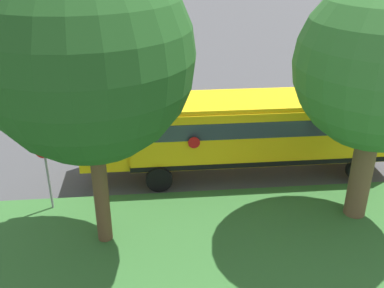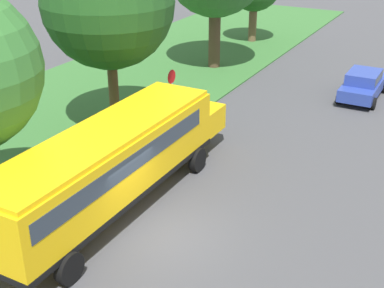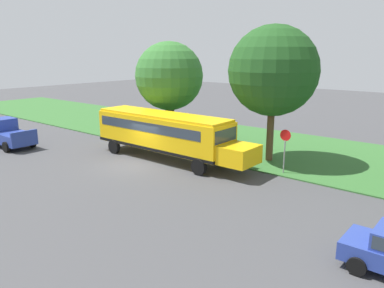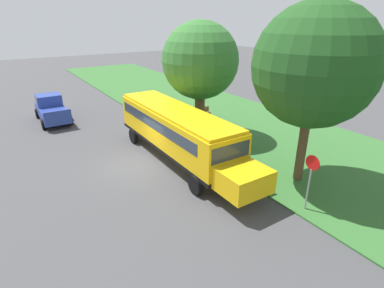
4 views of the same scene
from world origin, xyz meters
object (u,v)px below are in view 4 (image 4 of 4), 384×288
at_px(oak_tree_beside_bus, 201,62).
at_px(park_bench, 201,112).
at_px(pickup_truck, 51,108).
at_px(oak_tree_roadside_mid, 314,67).
at_px(stop_sign, 310,176).
at_px(school_bus, 177,130).

distance_m(oak_tree_beside_bus, park_bench, 6.41).
bearing_deg(oak_tree_beside_bus, pickup_truck, -48.15).
xyz_separation_m(oak_tree_roadside_mid, stop_sign, (2.00, 2.09, -4.23)).
bearing_deg(oak_tree_beside_bus, stop_sign, 82.61).
bearing_deg(pickup_truck, stop_sign, 109.93).
distance_m(pickup_truck, park_bench, 12.73).
bearing_deg(park_bench, stop_sign, 74.79).
xyz_separation_m(pickup_truck, oak_tree_roadside_mid, (-9.30, 18.05, 4.89)).
bearing_deg(stop_sign, oak_tree_roadside_mid, -133.78).
height_order(pickup_truck, park_bench, pickup_truck).
bearing_deg(oak_tree_roadside_mid, park_bench, -98.55).
distance_m(school_bus, stop_sign, 8.04).
height_order(stop_sign, park_bench, stop_sign).
distance_m(school_bus, park_bench, 8.69).
relative_size(stop_sign, park_bench, 1.65).
bearing_deg(pickup_truck, oak_tree_roadside_mid, 117.27).
xyz_separation_m(oak_tree_beside_bus, stop_sign, (1.36, 10.47, -3.59)).
bearing_deg(oak_tree_roadside_mid, pickup_truck, -62.73).
xyz_separation_m(oak_tree_roadside_mid, park_bench, (-1.78, -11.81, -5.49)).
bearing_deg(stop_sign, school_bus, -74.28).
distance_m(oak_tree_beside_bus, oak_tree_roadside_mid, 8.43).
relative_size(oak_tree_beside_bus, park_bench, 4.84).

